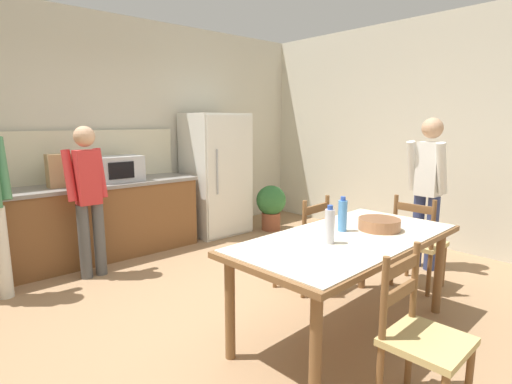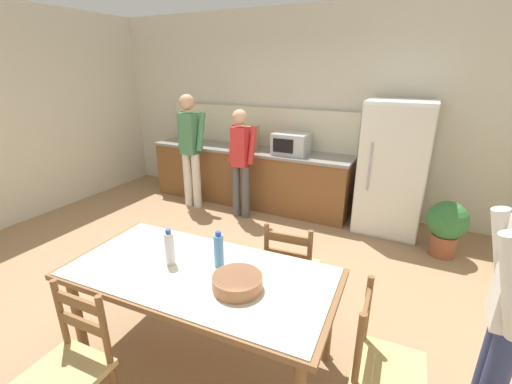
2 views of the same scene
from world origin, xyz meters
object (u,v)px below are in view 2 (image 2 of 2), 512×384
Objects in this scene: person_at_counter at (241,159)px; microwave at (291,144)px; bottle_near_centre at (170,248)px; potted_plant at (447,225)px; serving_bowl at (237,282)px; person_by_table at (511,307)px; dining_table at (200,281)px; refrigerator at (393,169)px; chair_side_far_right at (291,270)px; bottle_off_centre at (219,250)px; chair_side_near_left at (70,368)px; person_at_sink at (190,146)px; chair_head_end at (382,366)px; paper_bag at (250,138)px.

microwave is at bearing -46.62° from person_at_counter.
potted_plant is at bearing 53.52° from bottle_near_centre.
person_by_table is (1.45, 0.31, 0.10)m from serving_bowl.
potted_plant is (1.29, 2.56, -0.43)m from serving_bowl.
dining_table is 2.65m from person_at_counter.
dining_table is (-0.94, -2.94, -0.17)m from refrigerator.
serving_bowl is at bearing 80.91° from chair_side_far_right.
bottle_off_centre is (0.09, 0.12, 0.21)m from dining_table.
person_at_sink is (-1.51, 3.22, 0.53)m from chair_side_near_left.
microwave is 0.75× the size of potted_plant.
serving_bowl is at bearing 94.22° from chair_head_end.
person_at_sink reaches higher than bottle_near_centre.
bottle_off_centre is 1.23m from chair_head_end.
person_by_table reaches higher than potted_plant.
paper_bag is at bearing 116.05° from serving_bowl.
chair_head_end is at bearing 2.63° from dining_table.
microwave is at bearing 0.66° from paper_bag.
bottle_near_centre is at bearing 89.88° from chair_head_end.
paper_bag is 1.33× the size of bottle_off_centre.
chair_head_end is 0.56× the size of person_by_table.
refrigerator reaches higher than bottle_near_centre.
microwave is 3.01m from dining_table.
microwave is 0.32× the size of person_at_counter.
chair_side_near_left is 1.36× the size of potted_plant.
chair_side_far_right is (0.39, 0.77, -0.24)m from dining_table.
chair_side_near_left is 3.29m from person_at_counter.
dining_table is at bearing 2.64° from bottle_near_centre.
paper_bag reaches higher than chair_head_end.
chair_side_far_right is at bearing 85.96° from serving_bowl.
chair_head_end is at bearing 134.75° from chair_side_far_right.
bottle_off_centre is at bearing 84.14° from chair_head_end.
bottle_near_centre is (-0.24, -0.01, 0.21)m from dining_table.
paper_bag is at bearing 111.05° from dining_table.
paper_bag is 0.91m from person_at_sink.
microwave is 3.12m from serving_bowl.
chair_side_far_right is 1.56m from person_by_table.
paper_bag is 3.35m from serving_bowl.
person_at_sink is 4.29m from person_by_table.
serving_bowl is 0.21× the size of person_at_counter.
person_at_counter is at bearing -77.24° from paper_bag.
chair_head_end is (1.70, -2.90, -0.60)m from microwave.
paper_bag is 3.09m from bottle_off_centre.
person_at_counter is at bearing -136.62° from microwave.
paper_bag is 1.33× the size of bottle_near_centre.
dining_table is 3.12m from person_at_sink.
dining_table is 1.26m from chair_head_end.
chair_side_near_left reaches higher than dining_table.
refrigerator is 2.27m from chair_side_far_right.
chair_head_end is at bearing 21.19° from person_by_table.
dining_table is at bearing -107.81° from refrigerator.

